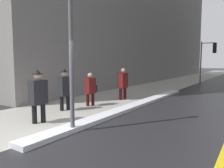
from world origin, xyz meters
TOP-DOWN VIEW (x-y plane):
  - ground_plane at (0.00, 0.00)m, footprint 160.00×160.00m
  - sidewalk_slab at (-2.00, 15.00)m, footprint 4.00×80.00m
  - snow_bank_curb at (0.16, 4.95)m, footprint 0.55×11.28m
  - lamp_post at (0.30, 0.95)m, footprint 0.28×0.28m
  - traffic_light_near at (0.92, 17.75)m, footprint 1.31×0.32m
  - pedestrian_nearside at (-1.20, 1.00)m, footprint 0.37×0.53m
  - pedestrian_in_fedora at (-1.86, 2.78)m, footprint 0.36×0.52m
  - pedestrian_with_shoulder_bag at (-1.60, 4.08)m, footprint 0.28×0.69m
  - pedestrian_trailing at (-1.22, 6.26)m, footprint 0.32×0.53m

SIDE VIEW (x-z plane):
  - ground_plane at x=0.00m, z-range 0.00..0.00m
  - sidewalk_slab at x=-2.00m, z-range 0.00..0.01m
  - snow_bank_curb at x=0.16m, z-range 0.00..0.13m
  - pedestrian_with_shoulder_bag at x=-1.60m, z-range 0.08..1.55m
  - pedestrian_trailing at x=-1.22m, z-range 0.09..1.73m
  - pedestrian_in_fedora at x=-1.86m, z-range 0.08..1.77m
  - pedestrian_nearside at x=-1.20m, z-range 0.08..1.79m
  - traffic_light_near at x=0.92m, z-range 0.85..4.66m
  - lamp_post at x=0.30m, z-range 0.48..5.35m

